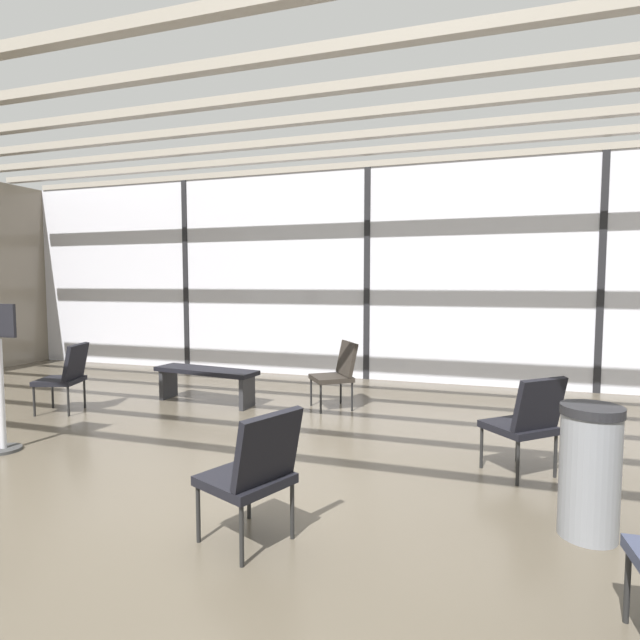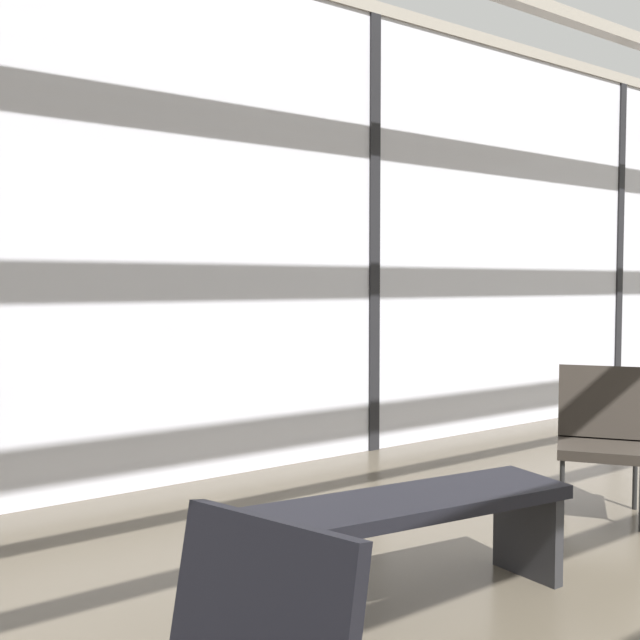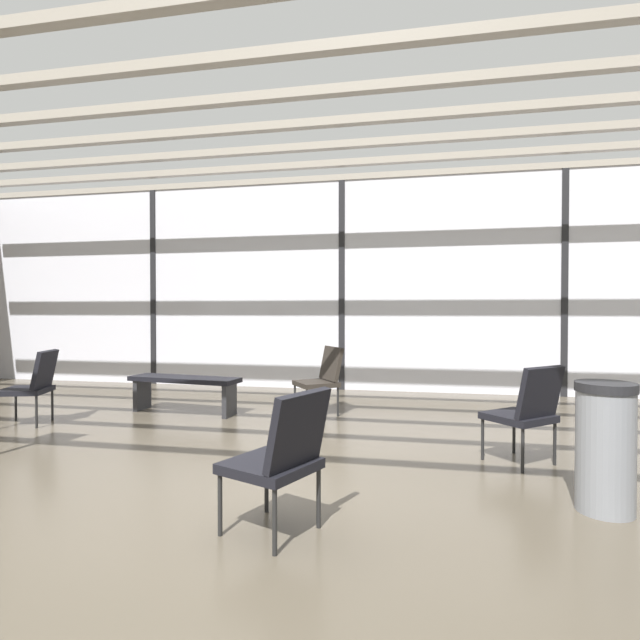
# 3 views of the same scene
# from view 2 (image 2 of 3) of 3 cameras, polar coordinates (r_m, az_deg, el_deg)

# --- Properties ---
(glass_curtain_wall) EXTENTS (14.00, 0.08, 3.54)m
(glass_curtain_wall) POSITION_cam_2_polar(r_m,az_deg,el_deg) (5.97, 4.03, 6.67)
(glass_curtain_wall) COLOR silver
(glass_curtain_wall) RESTS_ON ground
(window_mullion_1) EXTENTS (0.10, 0.12, 3.54)m
(window_mullion_1) POSITION_cam_2_polar(r_m,az_deg,el_deg) (5.97, 4.03, 6.67)
(window_mullion_1) COLOR black
(window_mullion_1) RESTS_ON ground
(window_mullion_2) EXTENTS (0.10, 0.12, 3.54)m
(window_mullion_2) POSITION_cam_2_polar(r_m,az_deg,el_deg) (8.63, 22.32, 5.30)
(window_mullion_2) COLOR black
(window_mullion_2) RESTS_ON ground
(parked_airplane) EXTENTS (14.29, 3.96, 3.96)m
(parked_airplane) POSITION_cam_2_polar(r_m,az_deg,el_deg) (9.30, -16.64, 6.50)
(parked_airplane) COLOR silver
(parked_airplane) RESTS_ON ground
(lounge_chair_6) EXTENTS (0.71, 0.70, 0.87)m
(lounge_chair_6) POSITION_cam_2_polar(r_m,az_deg,el_deg) (4.70, 21.22, -8.15)
(lounge_chair_6) COLOR #28231E
(lounge_chair_6) RESTS_ON ground
(waiting_bench) EXTENTS (1.54, 0.60, 0.47)m
(waiting_bench) POSITION_cam_2_polar(r_m,az_deg,el_deg) (3.22, 7.10, -15.49)
(waiting_bench) COLOR black
(waiting_bench) RESTS_ON ground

